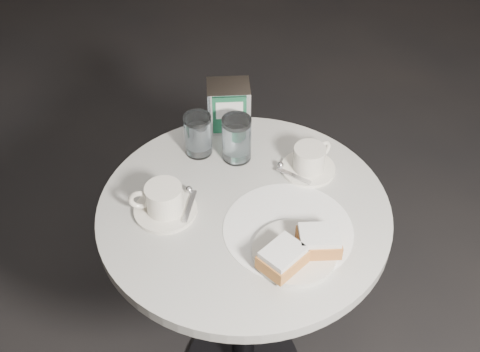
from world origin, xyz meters
name	(u,v)px	position (x,y,z in m)	size (l,w,h in m)	color
cafe_table	(244,260)	(0.00, 0.00, 0.55)	(0.70, 0.70, 0.74)	black
sugar_spill	(288,229)	(0.06, -0.11, 0.75)	(0.30, 0.30, 0.00)	white
beignet_plate	(298,250)	(0.03, -0.19, 0.77)	(0.21, 0.19, 0.06)	silver
coffee_cup_left	(164,202)	(-0.17, 0.08, 0.78)	(0.20, 0.20, 0.08)	white
coffee_cup_right	(309,161)	(0.21, 0.04, 0.78)	(0.16, 0.16, 0.07)	white
water_glass_left	(198,135)	(-0.01, 0.23, 0.80)	(0.09, 0.09, 0.11)	silver
water_glass_right	(237,139)	(0.07, 0.17, 0.80)	(0.08, 0.08, 0.12)	white
napkin_dispenser	(229,106)	(0.11, 0.29, 0.81)	(0.14, 0.13, 0.13)	silver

